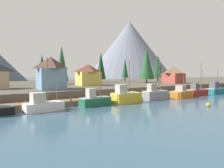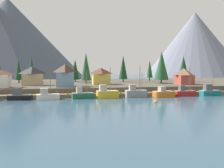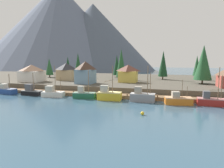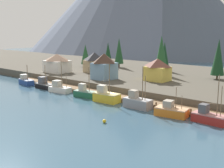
% 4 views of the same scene
% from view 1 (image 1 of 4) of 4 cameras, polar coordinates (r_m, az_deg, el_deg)
% --- Properties ---
extents(ground_plane, '(400.00, 400.00, 1.00)m').
position_cam_1_polar(ground_plane, '(62.17, -7.56, -3.09)').
color(ground_plane, '#335166').
extents(dock, '(80.00, 4.00, 1.60)m').
position_cam_1_polar(dock, '(46.34, 1.66, -4.05)').
color(dock, brown).
rests_on(dock, ground_plane).
extents(shoreline_bank, '(400.00, 56.00, 2.50)m').
position_cam_1_polar(shoreline_bank, '(73.07, -11.45, -0.78)').
color(shoreline_bank, '#4C473D').
rests_on(shoreline_bank, ground_plane).
extents(mountain_east_peak, '(93.76, 93.76, 61.41)m').
position_cam_1_polar(mountain_east_peak, '(223.74, 4.95, 9.62)').
color(mountain_east_peak, slate).
rests_on(mountain_east_peak, ground_plane).
extents(fishing_boat_white, '(6.56, 3.54, 8.98)m').
position_cam_1_polar(fishing_boat_white, '(35.63, -19.09, -5.53)').
color(fishing_boat_white, silver).
rests_on(fishing_boat_white, ground_plane).
extents(fishing_boat_green, '(6.38, 3.13, 7.85)m').
position_cam_1_polar(fishing_boat_green, '(39.18, -4.94, -4.58)').
color(fishing_boat_green, '#1E5B3D').
rests_on(fishing_boat_green, ground_plane).
extents(fishing_boat_yellow, '(6.44, 3.38, 9.14)m').
position_cam_1_polar(fishing_boat_yellow, '(42.78, 3.89, -3.55)').
color(fishing_boat_yellow, gold).
rests_on(fishing_boat_yellow, ground_plane).
extents(fishing_boat_grey, '(6.28, 2.76, 9.23)m').
position_cam_1_polar(fishing_boat_grey, '(48.68, 12.11, -2.81)').
color(fishing_boat_grey, gray).
rests_on(fishing_boat_grey, ground_plane).
extents(fishing_boat_orange, '(6.64, 3.94, 5.95)m').
position_cam_1_polar(fishing_boat_orange, '(54.70, 19.18, -2.50)').
color(fishing_boat_orange, '#CC6B1E').
rests_on(fishing_boat_orange, ground_plane).
extents(fishing_boat_red, '(6.31, 2.63, 9.03)m').
position_cam_1_polar(fishing_boat_red, '(61.00, 23.02, -1.93)').
color(fishing_boat_red, maroon).
rests_on(fishing_boat_red, ground_plane).
extents(fishing_boat_teal, '(6.33, 2.85, 7.90)m').
position_cam_1_polar(fishing_boat_teal, '(68.06, 27.25, -1.40)').
color(fishing_boat_teal, '#196B70').
rests_on(fishing_boat_teal, ground_plane).
extents(house_red, '(5.82, 7.10, 6.16)m').
position_cam_1_polar(house_red, '(75.88, 16.93, 2.62)').
color(house_red, '#9E4238').
rests_on(house_red, shoreline_bank).
extents(house_blue, '(5.92, 6.39, 7.59)m').
position_cam_1_polar(house_blue, '(48.80, -16.94, 3.10)').
color(house_blue, '#6689A8').
rests_on(house_blue, shoreline_bank).
extents(house_yellow, '(6.63, 5.50, 6.32)m').
position_cam_1_polar(house_yellow, '(60.84, -6.77, 2.65)').
color(house_yellow, gold).
rests_on(house_yellow, shoreline_bank).
extents(conifer_near_left, '(4.79, 4.79, 11.52)m').
position_cam_1_polar(conifer_near_left, '(91.95, 12.90, 4.87)').
color(conifer_near_left, '#4C3823').
rests_on(conifer_near_left, shoreline_bank).
extents(conifer_near_right, '(2.99, 2.99, 9.81)m').
position_cam_1_polar(conifer_near_right, '(87.34, 3.69, 4.52)').
color(conifer_near_right, '#4C3823').
rests_on(conifer_near_right, shoreline_bank).
extents(conifer_mid_right, '(3.64, 3.64, 10.20)m').
position_cam_1_polar(conifer_mid_right, '(75.70, -19.22, 4.42)').
color(conifer_mid_right, '#4C3823').
rests_on(conifer_mid_right, shoreline_bank).
extents(conifer_back_left, '(3.87, 3.87, 11.75)m').
position_cam_1_polar(conifer_back_left, '(78.40, -3.18, 5.22)').
color(conifer_back_left, '#4C3823').
rests_on(conifer_back_left, shoreline_bank).
extents(conifer_back_right, '(4.29, 4.29, 12.59)m').
position_cam_1_polar(conifer_back_right, '(68.19, -14.08, 5.66)').
color(conifer_back_right, '#4C3823').
rests_on(conifer_back_right, shoreline_bank).
extents(conifer_far_right, '(5.90, 5.90, 13.02)m').
position_cam_1_polar(conifer_far_right, '(76.93, 9.78, 5.74)').
color(conifer_far_right, '#4C3823').
rests_on(conifer_far_right, shoreline_bank).
extents(channel_buoy, '(0.70, 0.70, 0.70)m').
position_cam_1_polar(channel_buoy, '(42.28, 25.68, -5.32)').
color(channel_buoy, gold).
rests_on(channel_buoy, ground_plane).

